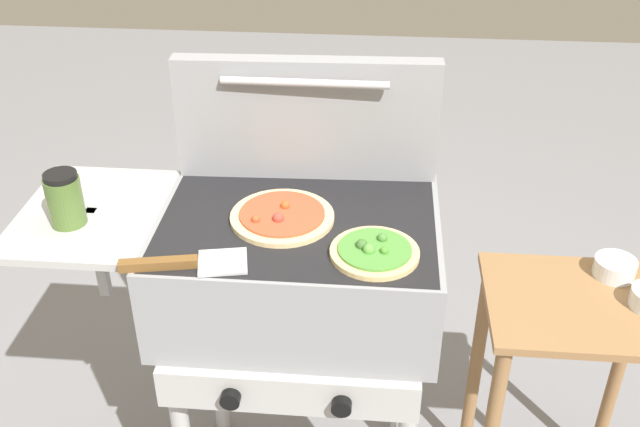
{
  "coord_description": "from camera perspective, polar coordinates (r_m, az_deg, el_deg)",
  "views": [
    {
      "loc": [
        0.17,
        -1.4,
        1.79
      ],
      "look_at": [
        0.05,
        0.0,
        0.92
      ],
      "focal_mm": 41.6,
      "sensor_mm": 36.0,
      "label": 1
    }
  ],
  "objects": [
    {
      "name": "prep_table",
      "position": [
        1.96,
        18.45,
        -10.98
      ],
      "size": [
        0.44,
        0.36,
        0.71
      ],
      "color": "olive",
      "rests_on": "ground_plane"
    },
    {
      "name": "pizza_pepperoni",
      "position": [
        1.66,
        -2.95,
        -0.22
      ],
      "size": [
        0.23,
        0.23,
        0.03
      ],
      "color": "beige",
      "rests_on": "grill"
    },
    {
      "name": "topping_bowl_near",
      "position": [
        1.93,
        21.72,
        -3.92
      ],
      "size": [
        0.1,
        0.1,
        0.04
      ],
      "color": "silver",
      "rests_on": "prep_table"
    },
    {
      "name": "grill",
      "position": [
        1.75,
        -2.11,
        -4.55
      ],
      "size": [
        0.96,
        0.53,
        0.9
      ],
      "color": "gray",
      "rests_on": "ground_plane"
    },
    {
      "name": "sauce_jar",
      "position": [
        1.72,
        -19.04,
        1.07
      ],
      "size": [
        0.08,
        0.08,
        0.13
      ],
      "color": "#4C6B2D",
      "rests_on": "grill"
    },
    {
      "name": "pizza_veggie",
      "position": [
        1.55,
        4.21,
        -2.92
      ],
      "size": [
        0.19,
        0.19,
        0.03
      ],
      "color": "#E0C17F",
      "rests_on": "grill"
    },
    {
      "name": "spatula",
      "position": [
        1.54,
        -10.34,
        -3.77
      ],
      "size": [
        0.27,
        0.11,
        0.02
      ],
      "color": "#B7BABF",
      "rests_on": "grill"
    },
    {
      "name": "grill_lid_open",
      "position": [
        1.78,
        -1.01,
        7.32
      ],
      "size": [
        0.63,
        0.09,
        0.3
      ],
      "color": "gray",
      "rests_on": "grill"
    }
  ]
}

